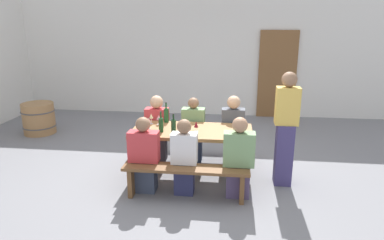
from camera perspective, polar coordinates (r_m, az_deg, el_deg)
ground_plane at (r=5.56m, az=0.00°, el=-8.94°), size 24.00×24.00×0.00m
back_wall at (r=8.81m, az=2.88°, el=11.22°), size 14.00×0.20×3.20m
wooden_door at (r=8.79m, az=13.66°, el=7.16°), size 0.90×0.06×2.10m
tasting_table at (r=5.31m, az=0.00°, el=-2.41°), size 1.80×0.83×0.75m
bench_near at (r=4.77m, az=-1.01°, el=-8.79°), size 1.70×0.30×0.45m
bench_far at (r=6.09m, az=0.78°, el=-3.13°), size 1.70×0.30×0.45m
wine_bottle_0 at (r=4.96m, az=-3.01°, el=-1.23°), size 0.07×0.07×0.34m
wine_bottle_1 at (r=5.17m, az=-5.06°, el=-0.71°), size 0.07×0.07×0.31m
wine_bottle_2 at (r=5.64m, az=-4.21°, el=0.83°), size 0.08×0.08×0.33m
wine_glass_0 at (r=5.53m, az=-5.43°, el=0.37°), size 0.07×0.07×0.15m
wine_glass_1 at (r=5.34m, az=-7.07°, el=-0.10°), size 0.07×0.07×0.17m
wine_glass_2 at (r=5.57m, az=-6.65°, el=0.57°), size 0.06×0.06×0.17m
wine_glass_3 at (r=5.16m, az=0.68°, el=-0.76°), size 0.06×0.06×0.16m
seated_guest_near_0 at (r=4.95m, az=-7.77°, el=-5.96°), size 0.42×0.24×1.08m
seated_guest_near_1 at (r=4.84m, az=-1.26°, el=-6.29°), size 0.36×0.24×1.07m
seated_guest_near_2 at (r=4.80m, az=7.57°, el=-6.40°), size 0.42×0.24×1.12m
seated_guest_far_0 at (r=5.98m, az=-5.66°, el=-1.57°), size 0.39×0.24×1.13m
seated_guest_far_1 at (r=5.89m, az=0.22°, el=-1.97°), size 0.38×0.24×1.12m
seated_guest_far_2 at (r=5.85m, az=6.63°, el=-1.86°), size 0.37×0.24×1.16m
standing_host at (r=5.18m, az=14.94°, el=-1.65°), size 0.33×0.24×1.66m
wine_barrel at (r=8.10m, az=-23.62°, el=0.26°), size 0.69×0.69×0.65m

